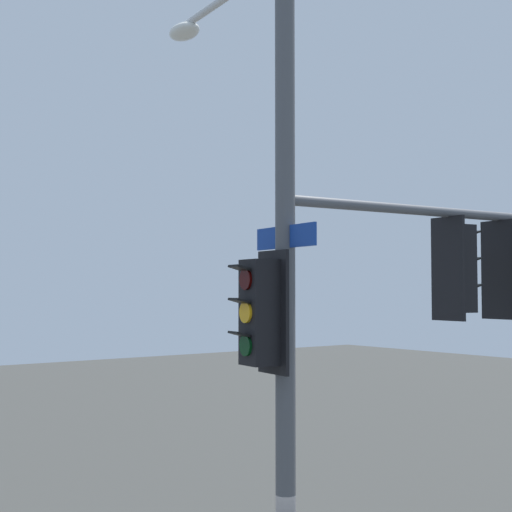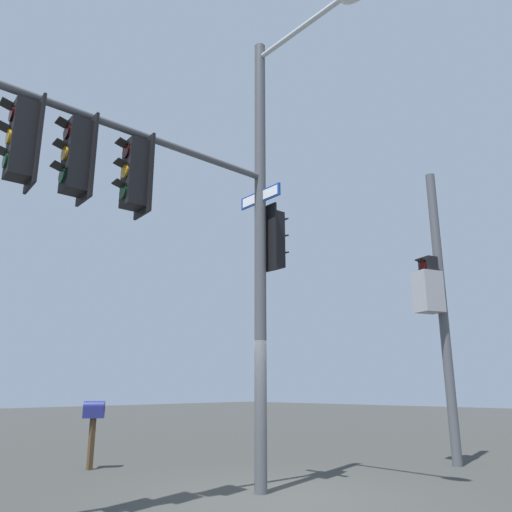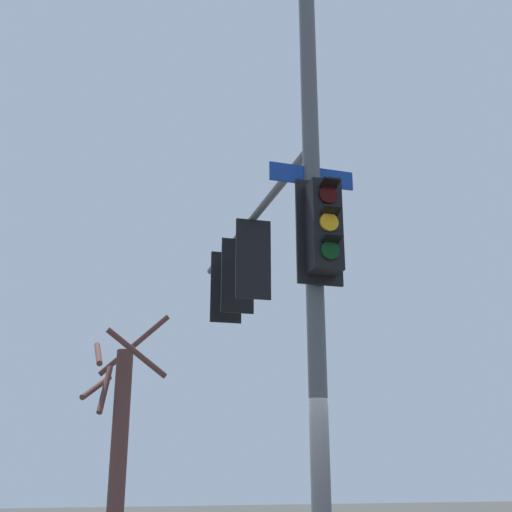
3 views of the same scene
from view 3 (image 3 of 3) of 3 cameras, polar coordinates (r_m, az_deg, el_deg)
name	(u,v)px [view 3 (image 3 of 3)]	position (r m, az deg, el deg)	size (l,w,h in m)	color
main_signal_pole_assembly	(265,241)	(9.48, 0.80, 1.31)	(3.40, 6.12, 8.57)	#4C4F54
bare_tree_across_street	(118,436)	(14.98, -11.72, -14.92)	(2.05, 1.97, 5.38)	#533531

